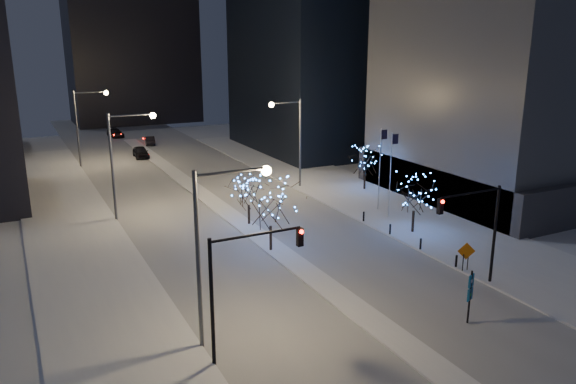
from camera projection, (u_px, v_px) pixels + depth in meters
ground at (373, 323)px, 33.49m from camera, size 160.00×160.00×0.00m
road at (194, 188)px, 63.61m from camera, size 20.00×130.00×0.02m
median at (208, 198)px, 59.29m from camera, size 2.00×80.00×0.15m
east_sidewalk at (380, 204)px, 57.21m from camera, size 10.00×90.00×0.15m
west_sidewalk at (82, 251)px, 44.58m from camera, size 8.00×90.00×0.15m
midrise_block at (544, 52)px, 59.82m from camera, size 30.00×22.00×30.00m
plinth at (530, 171)px, 63.26m from camera, size 30.00×24.00×4.00m
horizon_block at (129, 14)px, 109.72m from camera, size 24.00×14.00×42.00m
street_lamp_w_near at (216, 233)px, 29.60m from camera, size 4.40×0.56×10.00m
street_lamp_w_mid at (123, 151)px, 51.11m from camera, size 4.40×0.56×10.00m
street_lamp_w_far at (85, 118)px, 72.63m from camera, size 4.40×0.56×10.00m
street_lamp_east at (293, 132)px, 61.99m from camera, size 3.90×0.56×10.00m
traffic_signal_west at (240, 275)px, 28.55m from camera, size 5.26×0.43×7.00m
traffic_signal_east at (479, 221)px, 36.98m from camera, size 5.26×0.43×7.00m
flagpoles at (386, 166)px, 52.89m from camera, size 1.35×2.60×8.00m
bollards at (405, 236)px, 46.38m from camera, size 0.16×12.16×0.90m
car_near at (141, 152)px, 79.71m from camera, size 2.15×4.77×1.59m
car_mid at (150, 140)px, 89.57m from camera, size 2.09×4.27×1.35m
car_far at (115, 133)px, 96.51m from camera, size 2.50×5.01×1.40m
holiday_tree_median_near at (270, 205)px, 43.71m from camera, size 5.34×5.34×5.87m
holiday_tree_median_far at (248, 190)px, 50.13m from camera, size 4.91×4.91×4.88m
holiday_tree_plaza_near at (415, 195)px, 48.02m from camera, size 4.80×4.80×4.96m
holiday_tree_plaza_far at (365, 162)px, 61.98m from camera, size 4.93×4.93×4.83m
wayfinding_sign at (470, 291)px, 32.91m from camera, size 0.58×0.29×3.36m
construction_sign at (466, 254)px, 40.35m from camera, size 1.20×0.59×2.14m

